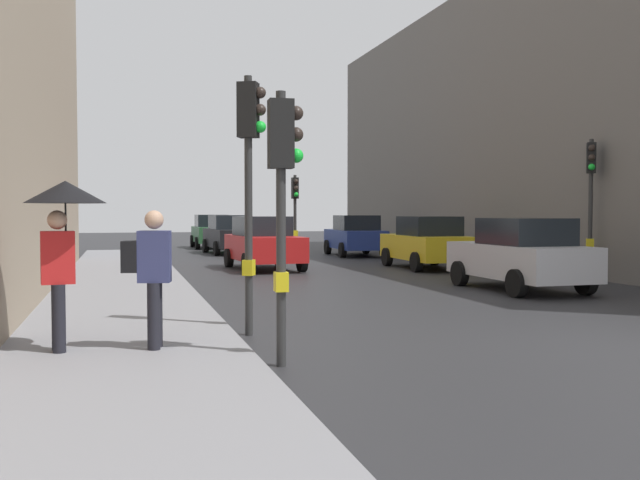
% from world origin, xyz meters
% --- Properties ---
extents(sidewalk_kerb, '(3.11, 40.00, 0.16)m').
position_xyz_m(sidewalk_kerb, '(-7.16, 6.00, 0.08)').
color(sidewalk_kerb, gray).
rests_on(sidewalk_kerb, ground).
extents(building_facade_right, '(12.00, 31.81, 10.44)m').
position_xyz_m(building_facade_right, '(11.60, 15.82, 5.22)').
color(building_facade_right, slate).
rests_on(building_facade_right, ground).
extents(traffic_light_near_right, '(0.45, 0.35, 3.99)m').
position_xyz_m(traffic_light_near_right, '(-5.28, 2.55, 2.75)').
color(traffic_light_near_right, '#2D2D2D').
rests_on(traffic_light_near_right, ground).
extents(traffic_light_mid_street, '(0.37, 0.44, 3.91)m').
position_xyz_m(traffic_light_mid_street, '(5.29, 8.69, 2.70)').
color(traffic_light_mid_street, '#2D2D2D').
rests_on(traffic_light_mid_street, ground).
extents(traffic_light_far_median, '(0.25, 0.43, 3.38)m').
position_xyz_m(traffic_light_far_median, '(-0.50, 19.45, 2.33)').
color(traffic_light_far_median, '#2D2D2D').
rests_on(traffic_light_far_median, ground).
extents(traffic_light_near_left, '(0.43, 0.25, 3.38)m').
position_xyz_m(traffic_light_near_left, '(-5.28, 0.23, 2.33)').
color(traffic_light_near_left, '#2D2D2D').
rests_on(traffic_light_near_left, ground).
extents(car_green_estate, '(2.03, 4.21, 1.76)m').
position_xyz_m(car_green_estate, '(-2.57, 29.66, 0.88)').
color(car_green_estate, '#2D6038').
rests_on(car_green_estate, ground).
extents(car_blue_van, '(2.18, 4.28, 1.76)m').
position_xyz_m(car_blue_van, '(2.65, 21.35, 0.88)').
color(car_blue_van, navy).
rests_on(car_blue_van, ground).
extents(car_silver_hatchback, '(2.08, 4.23, 1.76)m').
position_xyz_m(car_silver_hatchback, '(2.16, 7.08, 0.88)').
color(car_silver_hatchback, '#BCBCC1').
rests_on(car_silver_hatchback, ground).
extents(car_red_sedan, '(2.22, 4.30, 1.76)m').
position_xyz_m(car_red_sedan, '(-2.64, 15.08, 0.88)').
color(car_red_sedan, red).
rests_on(car_red_sedan, ground).
extents(car_dark_suv, '(2.22, 4.30, 1.76)m').
position_xyz_m(car_dark_suv, '(-2.40, 24.27, 0.88)').
color(car_dark_suv, black).
rests_on(car_dark_suv, ground).
extents(car_yellow_taxi, '(2.07, 4.23, 1.76)m').
position_xyz_m(car_yellow_taxi, '(2.73, 13.93, 0.88)').
color(car_yellow_taxi, yellow).
rests_on(car_yellow_taxi, ground).
extents(pedestrian_with_umbrella, '(1.00, 1.00, 2.14)m').
position_xyz_m(pedestrian_with_umbrella, '(-7.89, 1.13, 1.84)').
color(pedestrian_with_umbrella, black).
rests_on(pedestrian_with_umbrella, sidewalk_kerb).
extents(pedestrian_with_grey_backpack, '(0.64, 0.40, 1.77)m').
position_xyz_m(pedestrian_with_grey_backpack, '(-6.83, 1.01, 1.16)').
color(pedestrian_with_grey_backpack, black).
rests_on(pedestrian_with_grey_backpack, sidewalk_kerb).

